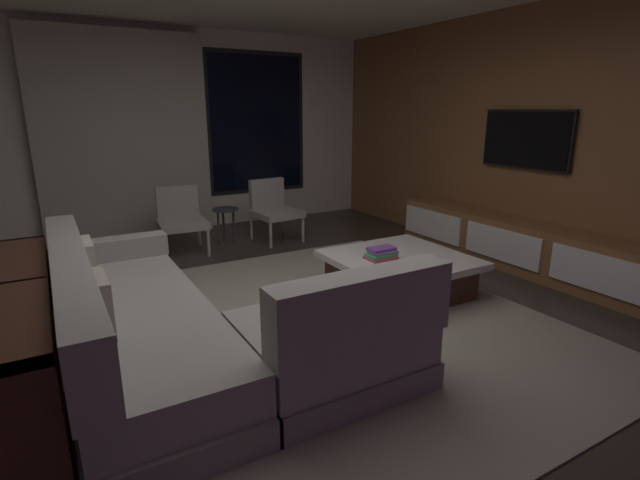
{
  "coord_description": "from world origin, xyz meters",
  "views": [
    {
      "loc": [
        -1.49,
        -3.07,
        1.66
      ],
      "look_at": [
        0.41,
        0.21,
        0.61
      ],
      "focal_mm": 26.59,
      "sensor_mm": 36.0,
      "label": 1
    }
  ],
  "objects_px": {
    "media_console": "(519,246)",
    "accent_chair_by_curtain": "(180,216)",
    "accent_chair_near_window": "(273,207)",
    "mounted_tv": "(526,139)",
    "sectional_couch": "(185,329)",
    "coffee_table": "(399,274)",
    "side_stool": "(225,215)",
    "console_table_behind_couch": "(16,336)",
    "book_stack_on_coffee_table": "(381,254)"
  },
  "relations": [
    {
      "from": "coffee_table",
      "to": "mounted_tv",
      "type": "distance_m",
      "value": 2.09
    },
    {
      "from": "book_stack_on_coffee_table",
      "to": "accent_chair_by_curtain",
      "type": "xyz_separation_m",
      "value": [
        -1.2,
        2.33,
        0.03
      ]
    },
    {
      "from": "book_stack_on_coffee_table",
      "to": "accent_chair_by_curtain",
      "type": "height_order",
      "value": "accent_chair_by_curtain"
    },
    {
      "from": "accent_chair_by_curtain",
      "to": "mounted_tv",
      "type": "height_order",
      "value": "mounted_tv"
    },
    {
      "from": "coffee_table",
      "to": "console_table_behind_couch",
      "type": "xyz_separation_m",
      "value": [
        -2.97,
        -0.23,
        0.23
      ]
    },
    {
      "from": "console_table_behind_couch",
      "to": "mounted_tv",
      "type": "bearing_deg",
      "value": 4.07
    },
    {
      "from": "side_stool",
      "to": "mounted_tv",
      "type": "xyz_separation_m",
      "value": [
        2.55,
        -2.31,
        0.98
      ]
    },
    {
      "from": "book_stack_on_coffee_table",
      "to": "console_table_behind_couch",
      "type": "relative_size",
      "value": 0.13
    },
    {
      "from": "book_stack_on_coffee_table",
      "to": "console_table_behind_couch",
      "type": "bearing_deg",
      "value": -174.86
    },
    {
      "from": "accent_chair_by_curtain",
      "to": "mounted_tv",
      "type": "xyz_separation_m",
      "value": [
        3.12,
        -2.25,
        0.92
      ]
    },
    {
      "from": "sectional_couch",
      "to": "accent_chair_by_curtain",
      "type": "xyz_separation_m",
      "value": [
        0.67,
        2.71,
        0.14
      ]
    },
    {
      "from": "mounted_tv",
      "to": "sectional_couch",
      "type": "bearing_deg",
      "value": -172.99
    },
    {
      "from": "side_stool",
      "to": "console_table_behind_couch",
      "type": "bearing_deg",
      "value": -129.19
    },
    {
      "from": "book_stack_on_coffee_table",
      "to": "side_stool",
      "type": "height_order",
      "value": "book_stack_on_coffee_table"
    },
    {
      "from": "coffee_table",
      "to": "media_console",
      "type": "distance_m",
      "value": 1.56
    },
    {
      "from": "accent_chair_by_curtain",
      "to": "media_console",
      "type": "height_order",
      "value": "accent_chair_by_curtain"
    },
    {
      "from": "mounted_tv",
      "to": "coffee_table",
      "type": "bearing_deg",
      "value": -176.38
    },
    {
      "from": "book_stack_on_coffee_table",
      "to": "media_console",
      "type": "relative_size",
      "value": 0.09
    },
    {
      "from": "sectional_couch",
      "to": "side_stool",
      "type": "bearing_deg",
      "value": 65.88
    },
    {
      "from": "sectional_couch",
      "to": "console_table_behind_couch",
      "type": "relative_size",
      "value": 1.19
    },
    {
      "from": "accent_chair_by_curtain",
      "to": "coffee_table",
      "type": "bearing_deg",
      "value": -59.52
    },
    {
      "from": "accent_chair_near_window",
      "to": "media_console",
      "type": "bearing_deg",
      "value": -53.93
    },
    {
      "from": "accent_chair_by_curtain",
      "to": "media_console",
      "type": "distance_m",
      "value": 3.83
    },
    {
      "from": "side_stool",
      "to": "media_console",
      "type": "distance_m",
      "value": 3.45
    },
    {
      "from": "accent_chair_near_window",
      "to": "mounted_tv",
      "type": "relative_size",
      "value": 0.74
    },
    {
      "from": "sectional_couch",
      "to": "accent_chair_near_window",
      "type": "relative_size",
      "value": 3.21
    },
    {
      "from": "mounted_tv",
      "to": "console_table_behind_couch",
      "type": "distance_m",
      "value": 4.81
    },
    {
      "from": "sectional_couch",
      "to": "book_stack_on_coffee_table",
      "type": "height_order",
      "value": "sectional_couch"
    },
    {
      "from": "media_console",
      "to": "accent_chair_by_curtain",
      "type": "bearing_deg",
      "value": 140.26
    },
    {
      "from": "media_console",
      "to": "console_table_behind_couch",
      "type": "height_order",
      "value": "console_table_behind_couch"
    },
    {
      "from": "sectional_couch",
      "to": "coffee_table",
      "type": "bearing_deg",
      "value": 9.84
    },
    {
      "from": "sectional_couch",
      "to": "side_stool",
      "type": "distance_m",
      "value": 3.05
    },
    {
      "from": "side_stool",
      "to": "mounted_tv",
      "type": "relative_size",
      "value": 0.44
    },
    {
      "from": "accent_chair_by_curtain",
      "to": "console_table_behind_couch",
      "type": "distance_m",
      "value": 3.03
    },
    {
      "from": "book_stack_on_coffee_table",
      "to": "accent_chair_near_window",
      "type": "xyz_separation_m",
      "value": [
        -0.01,
        2.3,
        0.03
      ]
    },
    {
      "from": "sectional_couch",
      "to": "coffee_table",
      "type": "height_order",
      "value": "sectional_couch"
    },
    {
      "from": "accent_chair_near_window",
      "to": "media_console",
      "type": "distance_m",
      "value": 2.99
    },
    {
      "from": "accent_chair_near_window",
      "to": "console_table_behind_couch",
      "type": "xyz_separation_m",
      "value": [
        -2.77,
        -2.55,
        -0.02
      ]
    },
    {
      "from": "mounted_tv",
      "to": "console_table_behind_couch",
      "type": "xyz_separation_m",
      "value": [
        -4.71,
        -0.33,
        -0.93
      ]
    },
    {
      "from": "coffee_table",
      "to": "sectional_couch",
      "type": "bearing_deg",
      "value": -170.16
    },
    {
      "from": "sectional_couch",
      "to": "mounted_tv",
      "type": "bearing_deg",
      "value": 7.01
    },
    {
      "from": "coffee_table",
      "to": "media_console",
      "type": "height_order",
      "value": "media_console"
    },
    {
      "from": "coffee_table",
      "to": "book_stack_on_coffee_table",
      "type": "relative_size",
      "value": 4.37
    },
    {
      "from": "console_table_behind_couch",
      "to": "coffee_table",
      "type": "bearing_deg",
      "value": 4.33
    },
    {
      "from": "accent_chair_near_window",
      "to": "console_table_behind_couch",
      "type": "bearing_deg",
      "value": -137.42
    },
    {
      "from": "coffee_table",
      "to": "book_stack_on_coffee_table",
      "type": "height_order",
      "value": "book_stack_on_coffee_table"
    },
    {
      "from": "media_console",
      "to": "book_stack_on_coffee_table",
      "type": "bearing_deg",
      "value": 176.27
    },
    {
      "from": "sectional_couch",
      "to": "accent_chair_by_curtain",
      "type": "height_order",
      "value": "sectional_couch"
    },
    {
      "from": "sectional_couch",
      "to": "book_stack_on_coffee_table",
      "type": "relative_size",
      "value": 9.42
    },
    {
      "from": "media_console",
      "to": "accent_chair_near_window",
      "type": "bearing_deg",
      "value": 126.07
    }
  ]
}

